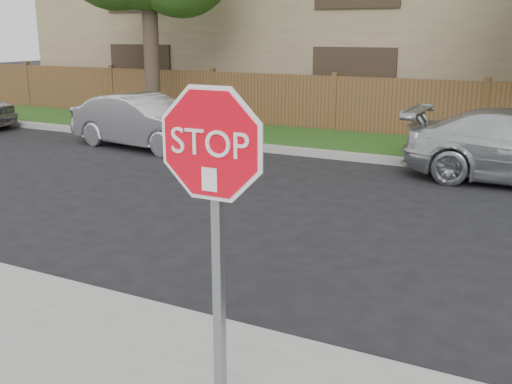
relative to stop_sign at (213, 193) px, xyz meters
The scene contains 6 objects.
ground 2.35m from the stop_sign, 87.21° to the left, with size 90.00×90.00×0.00m, color black.
far_curb 9.79m from the stop_sign, 89.57° to the left, with size 70.00×0.30×0.15m, color gray.
grass_strip 11.42m from the stop_sign, 89.63° to the left, with size 70.00×3.00×0.12m, color #1E4714.
fence 12.92m from the stop_sign, 89.68° to the left, with size 70.00×0.12×1.60m, color #50381C.
stop_sign is the anchor object (origin of this frame).
sedan_left 11.38m from the stop_sign, 130.23° to the left, with size 1.39×3.99×1.31m, color #B8B9BE.
Camera 1 is at (1.85, -4.58, 2.82)m, focal length 42.00 mm.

